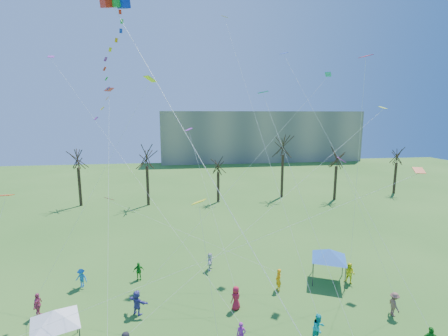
{
  "coord_description": "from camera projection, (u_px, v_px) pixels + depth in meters",
  "views": [
    {
      "loc": [
        -2.77,
        -12.56,
        14.05
      ],
      "look_at": [
        -0.26,
        5.0,
        11.0
      ],
      "focal_mm": 25.0,
      "sensor_mm": 36.0,
      "label": 1
    }
  ],
  "objects": [
    {
      "name": "distant_building",
      "position": [
        260.0,
        136.0,
        96.82
      ],
      "size": [
        60.0,
        14.0,
        15.0
      ],
      "primitive_type": "cube",
      "color": "gray",
      "rests_on": "ground"
    },
    {
      "name": "bare_tree_row",
      "position": [
        204.0,
        159.0,
        49.46
      ],
      "size": [
        70.68,
        9.19,
        11.47
      ],
      "color": "black",
      "rests_on": "ground"
    },
    {
      "name": "big_box_kite",
      "position": [
        114.0,
        67.0,
        18.35
      ],
      "size": [
        6.02,
        7.46,
        24.59
      ],
      "color": "red",
      "rests_on": "ground"
    },
    {
      "name": "canopy_tent_white",
      "position": [
        54.0,
        317.0,
        18.34
      ],
      "size": [
        3.38,
        3.38,
        2.73
      ],
      "color": "#3F3F44",
      "rests_on": "ground"
    },
    {
      "name": "canopy_tent_blue",
      "position": [
        329.0,
        254.0,
        26.3
      ],
      "size": [
        3.49,
        3.49,
        2.88
      ],
      "color": "#3F3F44",
      "rests_on": "ground"
    },
    {
      "name": "festival_crowd",
      "position": [
        223.0,
        314.0,
        20.9
      ],
      "size": [
        26.62,
        14.82,
        1.85
      ],
      "color": "#BC3B17",
      "rests_on": "ground"
    },
    {
      "name": "small_kites_aloft",
      "position": [
        224.0,
        125.0,
        23.41
      ],
      "size": [
        30.55,
        18.58,
        33.01
      ],
      "color": "#FF460D",
      "rests_on": "ground"
    }
  ]
}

